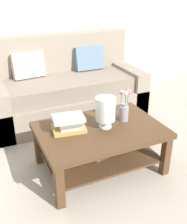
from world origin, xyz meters
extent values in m
plane|color=#ADA393|center=(0.00, 0.00, 0.00)|extent=(10.00, 10.00, 0.00)
cube|color=#BCB7B2|center=(0.00, 1.65, 1.35)|extent=(6.40, 0.12, 2.70)
cube|color=gray|center=(0.09, 0.80, 0.18)|extent=(2.00, 0.90, 0.36)
cube|color=gray|center=(0.09, 0.77, 0.46)|extent=(1.76, 0.74, 0.20)
cube|color=gray|center=(0.09, 1.15, 0.71)|extent=(2.00, 0.20, 0.70)
cube|color=gray|center=(0.99, 0.80, 0.30)|extent=(0.20, 0.90, 0.60)
cube|color=beige|center=(-0.36, 1.01, 0.72)|extent=(0.42, 0.22, 0.34)
cube|color=slate|center=(0.49, 1.01, 0.72)|extent=(0.40, 0.18, 0.34)
cube|color=#4C331E|center=(-0.03, -0.42, 0.42)|extent=(1.16, 0.79, 0.05)
cube|color=#4C331E|center=(-0.56, -0.76, 0.20)|extent=(0.07, 0.07, 0.40)
cube|color=#4C331E|center=(0.50, -0.76, 0.20)|extent=(0.07, 0.07, 0.40)
cube|color=#4C331E|center=(-0.56, -0.08, 0.20)|extent=(0.07, 0.07, 0.40)
cube|color=#4C331E|center=(0.50, -0.08, 0.20)|extent=(0.07, 0.07, 0.40)
cube|color=#4C331E|center=(-0.03, -0.42, 0.14)|extent=(1.04, 0.67, 0.02)
cube|color=slate|center=(0.02, -0.41, 0.17)|extent=(0.30, 0.23, 0.03)
cube|color=tan|center=(-0.31, -0.34, 0.47)|extent=(0.32, 0.24, 0.04)
cube|color=beige|center=(-0.29, -0.34, 0.51)|extent=(0.23, 0.22, 0.04)
cube|color=slate|center=(-0.31, -0.36, 0.54)|extent=(0.22, 0.18, 0.03)
cube|color=beige|center=(-0.31, -0.34, 0.57)|extent=(0.31, 0.23, 0.04)
cylinder|color=silver|center=(0.02, -0.42, 0.46)|extent=(0.12, 0.12, 0.02)
cylinder|color=silver|center=(0.02, -0.42, 0.50)|extent=(0.04, 0.04, 0.06)
cylinder|color=silver|center=(0.02, -0.42, 0.64)|extent=(0.19, 0.19, 0.22)
sphere|color=slate|center=(-0.01, -0.42, 0.58)|extent=(0.05, 0.05, 0.05)
sphere|color=#51704C|center=(0.05, -0.40, 0.58)|extent=(0.05, 0.05, 0.05)
cylinder|color=gray|center=(0.25, -0.37, 0.52)|extent=(0.09, 0.09, 0.15)
cylinder|color=gray|center=(0.25, -0.37, 0.61)|extent=(0.06, 0.06, 0.03)
cylinder|color=#426638|center=(0.28, -0.38, 0.68)|extent=(0.01, 0.01, 0.10)
sphere|color=#C66B7A|center=(0.28, -0.38, 0.75)|extent=(0.06, 0.06, 0.06)
cylinder|color=#426638|center=(0.23, -0.34, 0.68)|extent=(0.01, 0.01, 0.10)
sphere|color=#B28CB7|center=(0.23, -0.34, 0.74)|extent=(0.04, 0.04, 0.04)
cylinder|color=#426638|center=(0.23, -0.41, 0.68)|extent=(0.01, 0.01, 0.11)
sphere|color=silver|center=(0.23, -0.41, 0.75)|extent=(0.04, 0.04, 0.04)
camera|label=1|loc=(-1.02, -2.43, 1.69)|focal=43.96mm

